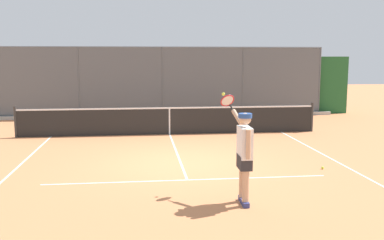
{
  "coord_description": "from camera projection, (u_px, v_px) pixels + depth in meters",
  "views": [
    {
      "loc": [
        1.01,
        11.07,
        2.74
      ],
      "look_at": [
        -0.35,
        -0.49,
        1.05
      ],
      "focal_mm": 41.22,
      "sensor_mm": 36.0,
      "label": 1
    }
  ],
  "objects": [
    {
      "name": "court_line_markings",
      "position": [
        189.0,
        183.0,
        9.58
      ],
      "size": [
        8.21,
        10.7,
        0.01
      ],
      "color": "white",
      "rests_on": "ground"
    },
    {
      "name": "ground_plane",
      "position": [
        181.0,
        163.0,
        11.39
      ],
      "size": [
        60.0,
        60.0,
        0.0
      ],
      "primitive_type": "plane",
      "color": "#C67A4C"
    },
    {
      "name": "tennis_player",
      "position": [
        244.0,
        151.0,
        8.13
      ],
      "size": [
        0.45,
        1.42,
        2.01
      ],
      "rotation": [
        0.0,
        0.0,
        -1.59
      ],
      "color": "navy",
      "rests_on": "ground"
    },
    {
      "name": "tennis_net",
      "position": [
        169.0,
        120.0,
        15.53
      ],
      "size": [
        10.55,
        0.09,
        1.07
      ],
      "color": "#2D2D2D",
      "rests_on": "ground"
    },
    {
      "name": "fence_backdrop",
      "position": [
        162.0,
        86.0,
        20.53
      ],
      "size": [
        17.8,
        1.37,
        3.17
      ],
      "color": "#565B60",
      "rests_on": "ground"
    },
    {
      "name": "tennis_ball_by_sideline",
      "position": [
        323.0,
        168.0,
        10.78
      ],
      "size": [
        0.07,
        0.07,
        0.07
      ],
      "primitive_type": "sphere",
      "color": "#C1D138",
      "rests_on": "ground"
    }
  ]
}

